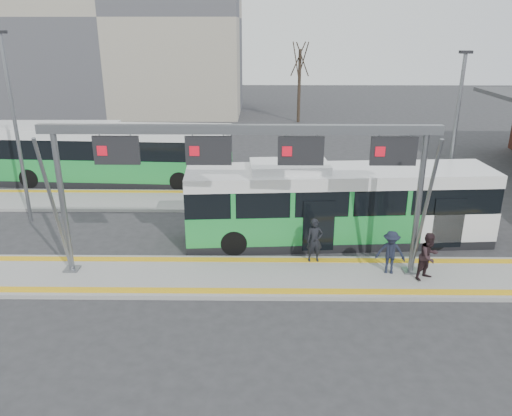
{
  "coord_description": "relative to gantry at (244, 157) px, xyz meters",
  "views": [
    {
      "loc": [
        0.24,
        -15.51,
        8.33
      ],
      "look_at": [
        0.01,
        3.0,
        1.53
      ],
      "focal_mm": 35.0,
      "sensor_mm": 36.0,
      "label": 1
    }
  ],
  "objects": [
    {
      "name": "hero_bus",
      "position": [
        3.63,
        3.12,
        -2.78
      ],
      "size": [
        12.24,
        3.38,
        3.33
      ],
      "rotation": [
        0.0,
        0.0,
        0.07
      ],
      "color": "black",
      "rests_on": "ground"
    },
    {
      "name": "tactile_main",
      "position": [
        0.35,
        -0.25,
        -4.14
      ],
      "size": [
        22.0,
        2.65,
        0.02
      ],
      "color": "gold",
      "rests_on": "platform_main"
    },
    {
      "name": "gantry",
      "position": [
        0.0,
        0.0,
        0.0
      ],
      "size": [
        13.0,
        1.68,
        5.2
      ],
      "color": "slate",
      "rests_on": "platform_main"
    },
    {
      "name": "tree_far",
      "position": [
        -22.53,
        31.69,
        1.64
      ],
      "size": [
        1.4,
        1.4,
        7.83
      ],
      "color": "#382B21",
      "rests_on": "ground"
    },
    {
      "name": "ground",
      "position": [
        0.35,
        -0.25,
        -4.3
      ],
      "size": [
        120.0,
        120.0,
        0.0
      ],
      "primitive_type": "plane",
      "color": "#2D2D30",
      "rests_on": "ground"
    },
    {
      "name": "apartment_block",
      "position": [
        -13.65,
        35.75,
        4.91
      ],
      "size": [
        24.5,
        12.5,
        18.4
      ],
      "color": "#A19986",
      "rests_on": "ground"
    },
    {
      "name": "bg_bus_blue",
      "position": [
        -13.53,
        13.69,
        -2.91
      ],
      "size": [
        10.81,
        2.57,
        2.81
      ],
      "rotation": [
        0.0,
        0.0,
        0.02
      ],
      "color": "black",
      "rests_on": "ground"
    },
    {
      "name": "bg_bus_green",
      "position": [
        -7.52,
        10.98,
        -2.73
      ],
      "size": [
        12.82,
        3.38,
        3.17
      ],
      "rotation": [
        0.0,
        0.0,
        -0.05
      ],
      "color": "black",
      "rests_on": "ground"
    },
    {
      "name": "platform_second",
      "position": [
        -3.65,
        7.75,
        -4.22
      ],
      "size": [
        20.0,
        3.0,
        0.15
      ],
      "primitive_type": "cube",
      "color": "gray",
      "rests_on": "ground"
    },
    {
      "name": "lamp_west",
      "position": [
        -9.85,
        5.09,
        0.01
      ],
      "size": [
        0.5,
        0.25,
        8.13
      ],
      "color": "slate",
      "rests_on": "ground"
    },
    {
      "name": "tactile_second",
      "position": [
        -3.65,
        8.9,
        -4.14
      ],
      "size": [
        20.0,
        0.35,
        0.02
      ],
      "color": "gold",
      "rests_on": "platform_second"
    },
    {
      "name": "passenger_a",
      "position": [
        2.51,
        0.85,
        -3.33
      ],
      "size": [
        0.64,
        0.46,
        1.65
      ],
      "primitive_type": "imported",
      "rotation": [
        0.0,
        0.0,
        0.11
      ],
      "color": "black",
      "rests_on": "platform_main"
    },
    {
      "name": "lamp_east",
      "position": [
        8.79,
        5.34,
        -0.37
      ],
      "size": [
        0.5,
        0.25,
        7.37
      ],
      "color": "slate",
      "rests_on": "ground"
    },
    {
      "name": "tree_mid",
      "position": [
        3.89,
        29.78,
        1.18
      ],
      "size": [
        1.4,
        1.4,
        7.22
      ],
      "color": "#382B21",
      "rests_on": "ground"
    },
    {
      "name": "passenger_b",
      "position": [
        6.24,
        -0.44,
        -3.32
      ],
      "size": [
        1.02,
        0.97,
        1.67
      ],
      "primitive_type": "imported",
      "rotation": [
        0.0,
        0.0,
        0.57
      ],
      "color": "black",
      "rests_on": "platform_main"
    },
    {
      "name": "platform_main",
      "position": [
        0.35,
        -0.25,
        -4.22
      ],
      "size": [
        22.0,
        3.0,
        0.15
      ],
      "primitive_type": "cube",
      "color": "gray",
      "rests_on": "ground"
    },
    {
      "name": "passenger_c",
      "position": [
        5.06,
        -0.03,
        -3.37
      ],
      "size": [
        1.11,
        0.79,
        1.56
      ],
      "primitive_type": "imported",
      "rotation": [
        0.0,
        0.0,
        -0.23
      ],
      "color": "black",
      "rests_on": "platform_main"
    },
    {
      "name": "tree_left",
      "position": [
        -6.86,
        30.82,
        1.16
      ],
      "size": [
        1.4,
        1.4,
        7.2
      ],
      "color": "#382B21",
      "rests_on": "ground"
    }
  ]
}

